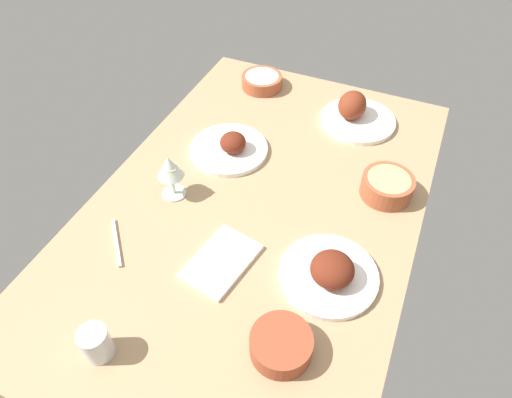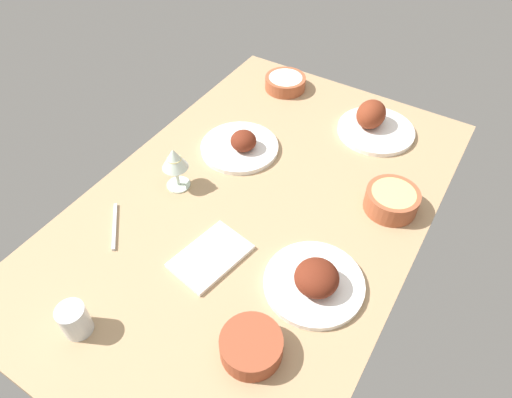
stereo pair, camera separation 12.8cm
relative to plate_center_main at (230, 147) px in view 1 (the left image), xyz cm
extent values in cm
cube|color=tan|center=(-17.51, -16.59, -3.90)|extent=(140.00, 90.00, 4.00)
cylinder|color=white|center=(0.10, 0.53, -1.10)|extent=(24.97, 24.97, 1.60)
ellipsoid|color=#602314|center=(-0.24, -1.25, 2.59)|extent=(8.25, 8.18, 6.27)
cylinder|color=white|center=(-33.12, -42.91, -1.10)|extent=(24.74, 24.74, 1.60)
ellipsoid|color=#602314|center=(-34.00, -43.66, 3.05)|extent=(10.79, 10.69, 7.28)
cylinder|color=white|center=(31.35, -33.57, -1.10)|extent=(25.41, 25.41, 1.60)
ellipsoid|color=maroon|center=(32.24, -30.59, 3.84)|extent=(11.43, 9.34, 9.00)
cylinder|color=brown|center=(-55.64, -38.99, 0.82)|extent=(13.80, 13.80, 5.44)
cylinder|color=#4C192D|center=(-55.64, -38.99, 3.04)|extent=(11.32, 11.32, 1.00)
cylinder|color=#A35133|center=(38.46, 5.20, 0.46)|extent=(15.05, 15.05, 4.72)
cylinder|color=white|center=(38.46, 5.20, 2.32)|extent=(12.34, 12.34, 1.00)
cylinder|color=#A35133|center=(1.10, -49.66, 1.22)|extent=(14.89, 14.89, 6.24)
cylinder|color=#D6BC70|center=(1.10, -49.66, 3.84)|extent=(12.21, 12.21, 1.00)
cylinder|color=silver|center=(-23.28, 6.94, -1.65)|extent=(7.00, 7.00, 0.50)
cylinder|color=silver|center=(-23.28, 6.94, 2.10)|extent=(1.00, 1.00, 7.00)
cone|color=silver|center=(-23.28, 6.94, 8.85)|extent=(7.60, 7.60, 6.50)
cylinder|color=beige|center=(-23.28, 6.94, 7.40)|extent=(4.18, 4.18, 2.80)
cylinder|color=silver|center=(-71.65, -2.81, 2.26)|extent=(6.48, 6.48, 8.32)
cube|color=white|center=(-39.77, -16.83, -1.30)|extent=(21.68, 16.32, 1.20)
cube|color=silver|center=(-45.23, 11.69, -1.50)|extent=(12.80, 11.57, 0.80)
camera|label=1|loc=(-97.95, -51.38, 93.53)|focal=31.72mm
camera|label=2|loc=(-92.03, -62.72, 93.53)|focal=31.72mm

